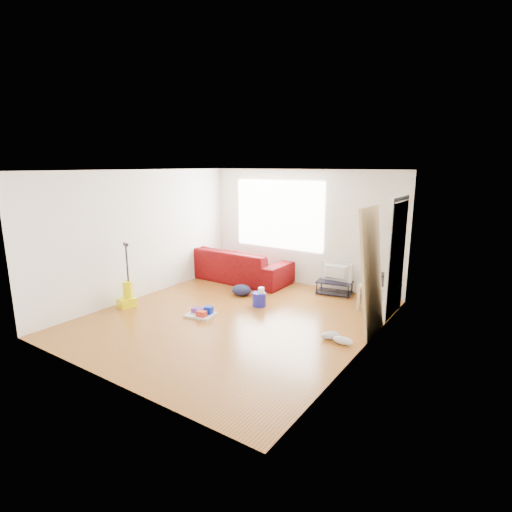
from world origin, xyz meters
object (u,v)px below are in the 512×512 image
Objects in this scene: tv_stand at (334,287)px; cleaning_tray at (202,313)px; side_table at (380,288)px; sofa at (238,279)px; backpack at (241,295)px; bucket at (259,306)px; vacuum at (127,295)px.

tv_stand is 2.85m from cleaning_tray.
side_table reaches higher than cleaning_tray.
backpack is at bearing 130.47° from sofa.
side_table is at bearing 28.72° from bucket.
side_table is at bearing 46.16° from vacuum.
cleaning_tray is at bearing 29.77° from vacuum.
cleaning_tray is (-0.56, -0.99, 0.05)m from bucket.
sofa is 6.23× the size of backpack.
tv_stand is at bearing 59.59° from cleaning_tray.
side_table is at bearing -30.22° from tv_stand.
tv_stand reaches higher than bucket.
cleaning_tray reaches higher than backpack.
vacuum is at bearing -148.21° from side_table.
bucket is at bearing -151.28° from side_table.
backpack is (-0.09, 1.31, -0.05)m from cleaning_tray.
tv_stand is at bearing -173.22° from sofa.
bucket is 2.47m from vacuum.
sofa is 1.83m from bucket.
sofa is at bearing 177.58° from side_table.
tv_stand is 1.41× the size of cleaning_tray.
bucket reaches higher than backpack.
tv_stand is at bearing 18.27° from backpack.
vacuum reaches higher than side_table.
backpack is at bearing -151.84° from tv_stand.
tv_stand is 1.91m from backpack.
sofa is at bearing 90.57° from vacuum.
tv_stand is 1.17× the size of side_table.
cleaning_tray is (-2.48, -2.04, -0.36)m from side_table.
tv_stand is (2.27, 0.27, 0.14)m from sofa.
sofa is 2.34m from cleaning_tray.
sofa is 2.67m from vacuum.
cleaning_tray is (-1.44, -2.45, -0.09)m from tv_stand.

